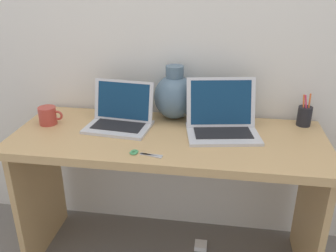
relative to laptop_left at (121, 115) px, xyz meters
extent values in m
cube|color=silver|center=(0.26, 0.25, 0.39)|extent=(4.40, 0.04, 2.40)
cube|color=tan|center=(0.26, -0.09, -0.08)|extent=(1.51, 0.58, 0.04)
cube|color=tan|center=(-0.46, -0.09, -0.45)|extent=(0.03, 0.50, 0.71)
cube|color=tan|center=(0.97, -0.09, -0.45)|extent=(0.03, 0.50, 0.71)
cube|color=silver|center=(0.00, -0.04, -0.05)|extent=(0.33, 0.25, 0.01)
cube|color=black|center=(0.00, -0.04, -0.04)|extent=(0.26, 0.16, 0.00)
cube|color=silver|center=(0.00, 0.05, 0.06)|extent=(0.32, 0.09, 0.21)
cube|color=navy|center=(0.00, 0.05, 0.06)|extent=(0.28, 0.08, 0.18)
cube|color=silver|center=(0.52, -0.04, -0.05)|extent=(0.38, 0.31, 0.01)
cube|color=black|center=(0.52, -0.04, -0.04)|extent=(0.29, 0.20, 0.00)
cube|color=silver|center=(0.50, 0.05, 0.07)|extent=(0.35, 0.14, 0.24)
cube|color=navy|center=(0.50, 0.05, 0.07)|extent=(0.31, 0.12, 0.21)
ellipsoid|color=slate|center=(0.26, 0.15, 0.06)|extent=(0.22, 0.22, 0.24)
cylinder|color=slate|center=(0.26, 0.15, 0.20)|extent=(0.09, 0.09, 0.06)
cylinder|color=#B23D33|center=(-0.38, -0.04, -0.01)|extent=(0.09, 0.09, 0.09)
torus|color=#B23D33|center=(-0.32, -0.04, -0.01)|extent=(0.05, 0.01, 0.05)
cylinder|color=black|center=(0.92, 0.14, -0.01)|extent=(0.07, 0.07, 0.10)
cylinder|color=orange|center=(0.91, 0.14, 0.04)|extent=(0.02, 0.03, 0.13)
cylinder|color=orange|center=(0.94, 0.14, 0.04)|extent=(0.01, 0.02, 0.14)
cylinder|color=#D83359|center=(0.92, 0.13, 0.04)|extent=(0.03, 0.01, 0.14)
cube|color=#B7B7BC|center=(0.21, -0.30, -0.06)|extent=(0.10, 0.02, 0.00)
cube|color=#B7B7BC|center=(0.21, -0.30, -0.06)|extent=(0.10, 0.04, 0.00)
torus|color=#4CA566|center=(0.13, -0.29, -0.05)|extent=(0.04, 0.04, 0.01)
torus|color=#4CA566|center=(0.14, -0.28, -0.05)|extent=(0.04, 0.04, 0.01)
cube|color=white|center=(0.43, 0.00, -0.79)|extent=(0.07, 0.07, 0.03)
camera|label=1|loc=(0.49, -1.65, 0.69)|focal=38.86mm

